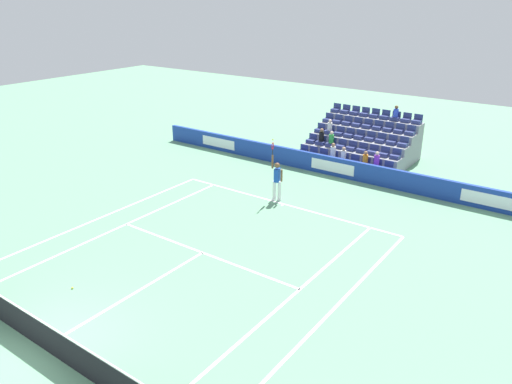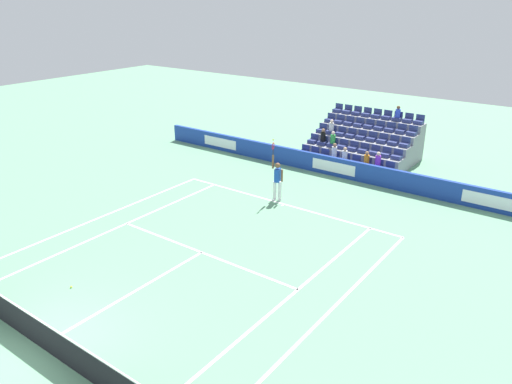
{
  "view_description": "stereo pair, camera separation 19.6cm",
  "coord_description": "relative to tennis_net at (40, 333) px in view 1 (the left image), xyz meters",
  "views": [
    {
      "loc": [
        -10.82,
        5.33,
        8.75
      ],
      "look_at": [
        0.27,
        -10.12,
        1.1
      ],
      "focal_mm": 34.71,
      "sensor_mm": 36.0,
      "label": 1
    },
    {
      "loc": [
        -10.98,
        5.21,
        8.75
      ],
      "look_at": [
        0.27,
        -10.12,
        1.1
      ],
      "focal_mm": 34.71,
      "sensor_mm": 36.0,
      "label": 2
    }
  ],
  "objects": [
    {
      "name": "tennis_player",
      "position": [
        0.55,
        -12.12,
        0.5
      ],
      "size": [
        0.54,
        0.43,
        2.85
      ],
      "color": "white",
      "rests_on": "ground"
    },
    {
      "name": "line_centre_mark",
      "position": [
        0.0,
        -11.79,
        -0.49
      ],
      "size": [
        0.1,
        0.2,
        0.01
      ],
      "primitive_type": "cube",
      "color": "white",
      "rests_on": "ground"
    },
    {
      "name": "stadium_stand",
      "position": [
        0.0,
        -20.12,
        0.32
      ],
      "size": [
        5.58,
        4.75,
        2.95
      ],
      "color": "gray",
      "rests_on": "ground"
    },
    {
      "name": "ground_plane",
      "position": [
        0.0,
        0.0,
        -0.49
      ],
      "size": [
        80.0,
        80.0,
        0.0
      ],
      "primitive_type": "plane",
      "color": "#669E77"
    },
    {
      "name": "tennis_net",
      "position": [
        0.0,
        0.0,
        0.0
      ],
      "size": [
        11.97,
        0.1,
        1.07
      ],
      "color": "#33383D",
      "rests_on": "ground"
    },
    {
      "name": "line_singles_sideline_left",
      "position": [
        4.12,
        -5.95,
        -0.49
      ],
      "size": [
        0.1,
        11.89,
        0.01
      ],
      "primitive_type": "cube",
      "color": "white",
      "rests_on": "ground"
    },
    {
      "name": "line_service",
      "position": [
        0.0,
        -6.4,
        -0.49
      ],
      "size": [
        8.23,
        0.1,
        0.01
      ],
      "primitive_type": "cube",
      "color": "white",
      "rests_on": "ground"
    },
    {
      "name": "line_singles_sideline_right",
      "position": [
        -4.12,
        -5.95,
        -0.49
      ],
      "size": [
        0.1,
        11.89,
        0.01
      ],
      "primitive_type": "cube",
      "color": "white",
      "rests_on": "ground"
    },
    {
      "name": "line_doubles_sideline_right",
      "position": [
        -5.49,
        -5.95,
        -0.49
      ],
      "size": [
        0.1,
        11.89,
        0.01
      ],
      "primitive_type": "cube",
      "color": "white",
      "rests_on": "ground"
    },
    {
      "name": "sponsor_barrier",
      "position": [
        0.0,
        -16.56,
        -0.0
      ],
      "size": [
        22.76,
        0.22,
        0.98
      ],
      "color": "#193899",
      "rests_on": "ground"
    },
    {
      "name": "line_centre_service",
      "position": [
        0.0,
        -3.2,
        -0.49
      ],
      "size": [
        0.1,
        6.4,
        0.01
      ],
      "primitive_type": "cube",
      "color": "white",
      "rests_on": "ground"
    },
    {
      "name": "loose_tennis_ball",
      "position": [
        1.8,
        -2.19,
        -0.46
      ],
      "size": [
        0.07,
        0.07,
        0.07
      ],
      "primitive_type": "sphere",
      "color": "#D1E533",
      "rests_on": "ground"
    },
    {
      "name": "line_doubles_sideline_left",
      "position": [
        5.49,
        -5.95,
        -0.49
      ],
      "size": [
        0.1,
        11.89,
        0.01
      ],
      "primitive_type": "cube",
      "color": "white",
      "rests_on": "ground"
    },
    {
      "name": "line_baseline",
      "position": [
        0.0,
        -11.89,
        -0.49
      ],
      "size": [
        10.97,
        0.1,
        0.01
      ],
      "primitive_type": "cube",
      "color": "white",
      "rests_on": "ground"
    }
  ]
}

